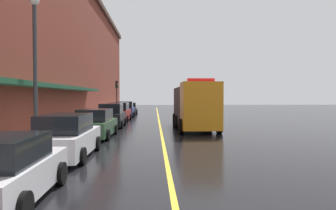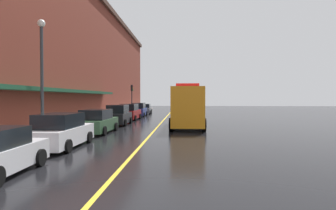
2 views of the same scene
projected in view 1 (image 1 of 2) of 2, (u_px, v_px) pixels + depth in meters
The scene contains 16 objects.
ground_plane at pixel (159, 122), 29.17m from camera, with size 112.00×112.00×0.00m, color black.
sidewalk_left at pixel (95, 121), 28.88m from camera, with size 2.40×70.00×0.15m, color #ADA8A0.
lane_center_stripe at pixel (159, 122), 29.17m from camera, with size 0.16×70.00×0.01m, color gold.
brick_building_left at pixel (25, 44), 27.39m from camera, with size 10.91×64.00×14.41m.
parked_car_0 at pixel (2, 171), 6.96m from camera, with size 2.22×4.19×1.57m.
parked_car_1 at pixel (67, 137), 12.15m from camera, with size 2.11×4.73×1.76m.
parked_car_2 at pixel (96, 124), 17.98m from camera, with size 2.22×4.56×1.72m.
parked_car_3 at pixel (112, 116), 24.14m from camera, with size 2.06×4.32×1.89m.
parked_car_4 at pixel (120, 112), 29.88m from camera, with size 2.15×4.73×1.87m.
parked_car_5 at pixel (126, 110), 36.08m from camera, with size 2.10×4.81×1.86m.
parked_car_6 at pixel (130, 108), 42.19m from camera, with size 2.16×4.57×1.59m.
utility_truck at pixel (194, 106), 22.75m from camera, with size 2.88×8.40×3.65m.
parking_meter_0 at pixel (110, 109), 33.27m from camera, with size 0.14×0.18×1.33m.
parking_meter_1 at pixel (51, 126), 14.20m from camera, with size 0.14×0.18×1.33m.
street_lamp_left at pixel (35, 55), 13.77m from camera, with size 0.44×0.44×6.94m.
traffic_light_near at pixel (117, 91), 38.39m from camera, with size 0.38×0.36×4.30m.
Camera 1 is at (-0.46, -4.12, 2.48)m, focal length 32.07 mm.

